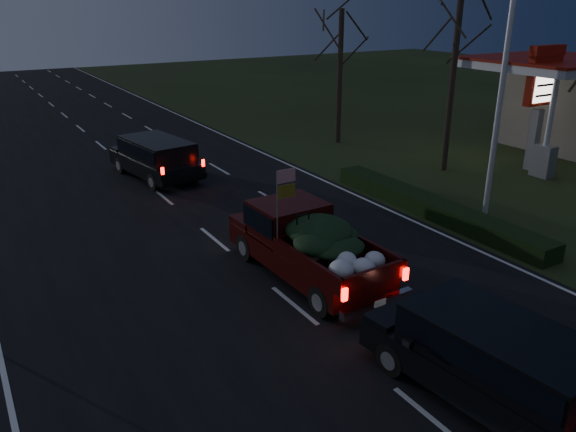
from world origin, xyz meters
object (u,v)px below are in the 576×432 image
rear_suv (494,355)px  lead_suv (156,154)px  light_pole (505,61)px  pickup_truck (307,240)px  gas_price_pylon (542,87)px

rear_suv → lead_suv: bearing=86.4°
lead_suv → rear_suv: (0.66, -17.68, -0.02)m
light_pole → rear_suv: light_pole is taller
pickup_truck → rear_suv: size_ratio=1.11×
gas_price_pylon → pickup_truck: bearing=-165.9°
lead_suv → light_pole: bearing=-58.7°
light_pole → gas_price_pylon: bearing=24.7°
light_pole → pickup_truck: 9.40m
lead_suv → gas_price_pylon: bearing=-34.9°
gas_price_pylon → light_pole: bearing=-155.3°
lead_suv → rear_suv: lead_suv is taller
rear_suv → light_pole: bearing=35.3°
gas_price_pylon → lead_suv: bearing=153.6°
light_pole → gas_price_pylon: light_pole is taller
light_pole → gas_price_pylon: (6.50, 2.99, -1.71)m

